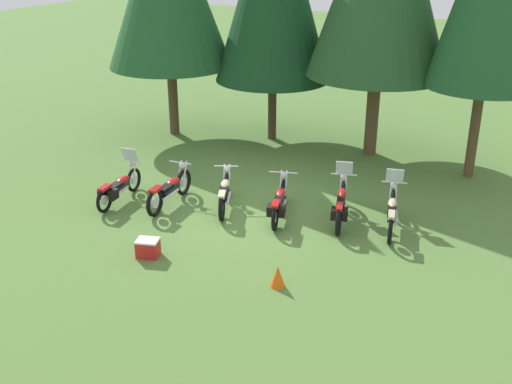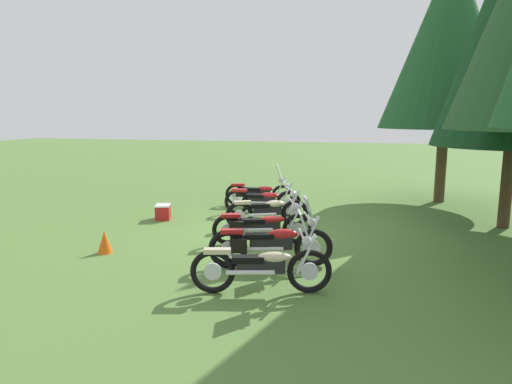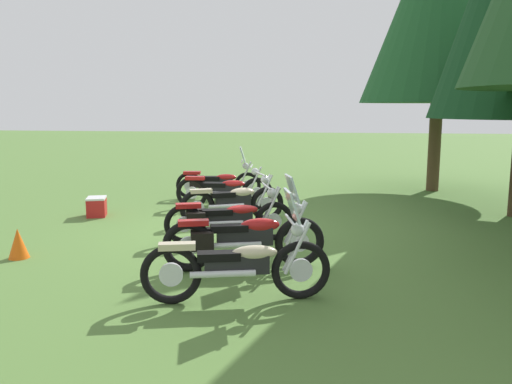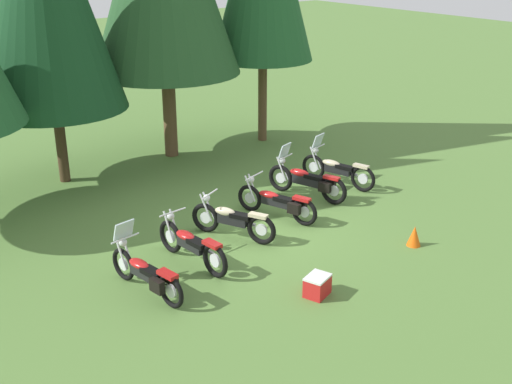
% 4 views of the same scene
% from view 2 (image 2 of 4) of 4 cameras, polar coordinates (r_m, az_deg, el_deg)
% --- Properties ---
extents(ground_plane, '(80.00, 80.00, 0.00)m').
position_cam_2_polar(ground_plane, '(11.06, 1.35, -5.54)').
color(ground_plane, '#547A38').
extents(motorcycle_0, '(0.74, 2.21, 1.36)m').
position_cam_2_polar(motorcycle_0, '(14.61, 0.24, 0.01)').
color(motorcycle_0, black).
rests_on(motorcycle_0, ground_plane).
extents(motorcycle_1, '(0.68, 2.29, 1.03)m').
position_cam_2_polar(motorcycle_1, '(13.19, 0.88, -1.02)').
color(motorcycle_1, black).
rests_on(motorcycle_1, ground_plane).
extents(motorcycle_2, '(1.07, 2.05, 1.02)m').
position_cam_2_polar(motorcycle_2, '(11.72, 1.54, -2.42)').
color(motorcycle_2, black).
rests_on(motorcycle_2, ground_plane).
extents(motorcycle_3, '(1.02, 2.22, 1.00)m').
position_cam_2_polar(motorcycle_3, '(10.22, 0.59, -4.29)').
color(motorcycle_3, black).
rests_on(motorcycle_3, ground_plane).
extents(motorcycle_4, '(0.95, 2.34, 1.39)m').
position_cam_2_polar(motorcycle_4, '(8.69, 1.75, -6.53)').
color(motorcycle_4, black).
rests_on(motorcycle_4, ground_plane).
extents(motorcycle_5, '(0.82, 2.28, 1.38)m').
position_cam_2_polar(motorcycle_5, '(7.46, 0.93, -9.31)').
color(motorcycle_5, black).
rests_on(motorcycle_5, ground_plane).
extents(pine_tree_0, '(4.29, 4.29, 8.25)m').
position_cam_2_polar(pine_tree_0, '(16.51, 23.37, 17.46)').
color(pine_tree_0, '#4C3823').
rests_on(pine_tree_0, ground_plane).
extents(picnic_cooler, '(0.60, 0.53, 0.42)m').
position_cam_2_polar(picnic_cooler, '(13.00, -11.71, -2.49)').
color(picnic_cooler, red).
rests_on(picnic_cooler, ground_plane).
extents(traffic_cone, '(0.32, 0.32, 0.48)m').
position_cam_2_polar(traffic_cone, '(10.17, -18.64, -6.02)').
color(traffic_cone, '#EA590F').
rests_on(traffic_cone, ground_plane).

